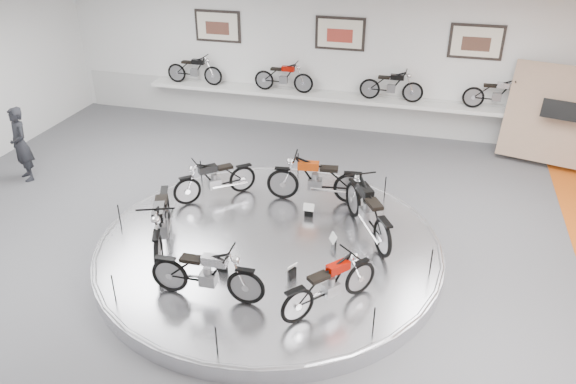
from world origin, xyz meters
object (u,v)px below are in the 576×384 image
(bike_b, at_px, (316,179))
(display_platform, at_px, (269,248))
(bike_f, at_px, (330,284))
(visitor, at_px, (21,144))
(bike_c, at_px, (215,179))
(shelf, at_px, (336,98))
(bike_d, at_px, (161,222))
(bike_e, at_px, (207,273))
(bike_a, at_px, (368,209))

(bike_b, bearing_deg, display_platform, 67.22)
(bike_f, relative_size, visitor, 0.87)
(visitor, bearing_deg, bike_c, 31.05)
(visitor, bearing_deg, shelf, 70.28)
(bike_f, bearing_deg, shelf, 51.30)
(bike_c, height_order, bike_d, bike_d)
(bike_c, xyz_separation_m, bike_d, (-0.21, -2.04, 0.10))
(bike_d, bearing_deg, display_platform, 89.75)
(bike_e, relative_size, bike_f, 1.05)
(display_platform, distance_m, bike_c, 2.16)
(shelf, distance_m, visitor, 8.11)
(visitor, bearing_deg, bike_a, 28.02)
(bike_e, xyz_separation_m, bike_f, (1.93, 0.27, -0.02))
(shelf, distance_m, bike_d, 7.33)
(display_platform, bearing_deg, bike_e, -104.91)
(bike_a, xyz_separation_m, visitor, (-8.20, 0.79, 0.05))
(shelf, relative_size, bike_b, 6.24)
(bike_a, bearing_deg, display_platform, 83.85)
(bike_c, distance_m, bike_e, 3.32)
(display_platform, bearing_deg, bike_d, -158.74)
(bike_d, bearing_deg, visitor, -137.08)
(display_platform, xyz_separation_m, bike_d, (-1.80, -0.70, 0.71))
(shelf, xyz_separation_m, bike_b, (0.49, -4.63, -0.18))
(display_platform, bearing_deg, bike_c, 139.93)
(bike_b, relative_size, bike_e, 1.09)
(display_platform, bearing_deg, visitor, 166.60)
(display_platform, bearing_deg, shelf, 90.00)
(bike_d, relative_size, bike_f, 1.23)
(bike_a, bearing_deg, bike_d, 82.46)
(bike_b, xyz_separation_m, bike_d, (-2.29, -2.47, 0.04))
(bike_c, bearing_deg, shelf, -149.27)
(bike_b, xyz_separation_m, bike_f, (0.96, -3.29, -0.06))
(bike_a, distance_m, bike_f, 2.30)
(display_platform, distance_m, bike_a, 1.99)
(bike_c, bearing_deg, bike_e, 67.62)
(visitor, bearing_deg, display_platform, 20.12)
(display_platform, height_order, bike_f, bike_f)
(bike_b, distance_m, bike_c, 2.12)
(shelf, relative_size, bike_a, 6.00)
(bike_f, bearing_deg, display_platform, 84.53)
(display_platform, distance_m, bike_f, 2.19)
(bike_c, bearing_deg, bike_a, 128.18)
(bike_c, relative_size, visitor, 0.87)
(bike_b, bearing_deg, bike_c, 4.49)
(bike_a, distance_m, bike_b, 1.58)
(shelf, height_order, bike_c, bike_c)
(visitor, bearing_deg, bike_f, 12.39)
(bike_a, xyz_separation_m, bike_b, (-1.21, 1.01, -0.02))
(bike_c, bearing_deg, bike_b, 149.88)
(shelf, xyz_separation_m, visitor, (-6.50, -4.85, -0.11))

